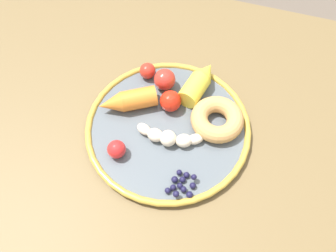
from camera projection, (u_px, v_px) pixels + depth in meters
name	position (u px, v px, depth m)	size (l,w,h in m)	color
ground_plane	(177.00, 231.00, 1.23)	(6.00, 6.00, 0.00)	brown
dining_table	(184.00, 159.00, 0.69)	(1.16, 0.84, 0.72)	brown
plate	(168.00, 127.00, 0.62)	(0.31, 0.31, 0.02)	#505960
banana	(169.00, 137.00, 0.59)	(0.13, 0.05, 0.03)	beige
carrot_orange	(128.00, 101.00, 0.63)	(0.11, 0.09, 0.04)	orange
carrot_yellow	(199.00, 82.00, 0.65)	(0.06, 0.11, 0.04)	yellow
donut	(217.00, 119.00, 0.61)	(0.10, 0.10, 0.03)	tan
blueberry_pile	(182.00, 185.00, 0.55)	(0.05, 0.05, 0.02)	#191638
tomato_near	(165.00, 80.00, 0.65)	(0.04, 0.04, 0.04)	red
tomato_mid	(148.00, 71.00, 0.67)	(0.03, 0.03, 0.03)	red
tomato_far	(170.00, 101.00, 0.62)	(0.04, 0.04, 0.04)	red
tomato_extra	(117.00, 149.00, 0.58)	(0.03, 0.03, 0.03)	red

